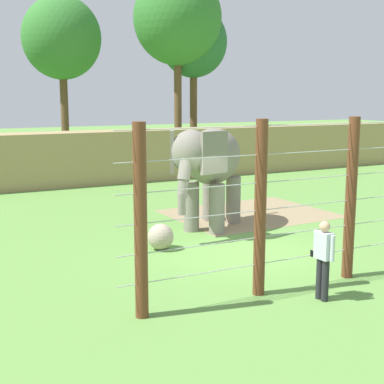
% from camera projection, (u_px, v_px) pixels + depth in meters
% --- Properties ---
extents(ground_plane, '(120.00, 120.00, 0.00)m').
position_uv_depth(ground_plane, '(242.00, 252.00, 14.74)').
color(ground_plane, '#609342').
extents(dirt_patch, '(5.68, 4.57, 0.01)m').
position_uv_depth(dirt_patch, '(249.00, 214.00, 19.48)').
color(dirt_patch, '#937F5B').
rests_on(dirt_patch, ground).
extents(embankment_wall, '(36.00, 1.80, 2.48)m').
position_uv_depth(embankment_wall, '(96.00, 157.00, 26.05)').
color(embankment_wall, tan).
rests_on(embankment_wall, ground).
extents(elephant, '(3.75, 3.47, 3.22)m').
position_uv_depth(elephant, '(210.00, 162.00, 16.93)').
color(elephant, gray).
rests_on(elephant, ground).
extents(enrichment_ball, '(0.72, 0.72, 0.72)m').
position_uv_depth(enrichment_ball, '(161.00, 237.00, 14.93)').
color(enrichment_ball, tan).
rests_on(enrichment_ball, ground).
extents(cable_fence, '(9.05, 0.25, 3.72)m').
position_uv_depth(cable_fence, '(310.00, 203.00, 11.89)').
color(cable_fence, brown).
rests_on(cable_fence, ground).
extents(zookeeper, '(0.24, 0.58, 1.67)m').
position_uv_depth(zookeeper, '(323.00, 257.00, 11.16)').
color(zookeeper, '#232328').
rests_on(zookeeper, ground).
extents(tree_far_left, '(3.98, 3.98, 9.36)m').
position_uv_depth(tree_far_left, '(194.00, 43.00, 32.30)').
color(tree_far_left, brown).
rests_on(tree_far_left, ground).
extents(tree_left_of_centre, '(4.44, 4.44, 9.68)m').
position_uv_depth(tree_left_of_centre, '(62.00, 39.00, 30.72)').
color(tree_left_of_centre, brown).
rests_on(tree_left_of_centre, ground).
extents(tree_right_of_centre, '(5.01, 5.01, 11.09)m').
position_uv_depth(tree_right_of_centre, '(178.00, 19.00, 30.86)').
color(tree_right_of_centre, brown).
rests_on(tree_right_of_centre, ground).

